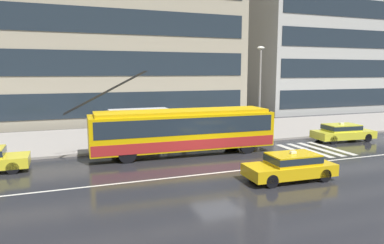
% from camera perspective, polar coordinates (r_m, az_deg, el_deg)
% --- Properties ---
extents(ground_plane, '(160.00, 160.00, 0.00)m').
position_cam_1_polar(ground_plane, '(19.28, 4.17, -7.19)').
color(ground_plane, '#232328').
extents(sidewalk_slab, '(80.00, 10.00, 0.14)m').
position_cam_1_polar(sidewalk_slab, '(28.40, -4.13, -2.04)').
color(sidewalk_slab, gray).
rests_on(sidewalk_slab, ground_plane).
extents(crosswalk_stripe_edge_near, '(0.44, 4.40, 0.01)m').
position_cam_1_polar(crosswalk_stripe_edge_near, '(23.71, 16.86, -4.59)').
color(crosswalk_stripe_edge_near, beige).
rests_on(crosswalk_stripe_edge_near, ground_plane).
extents(crosswalk_stripe_inner_a, '(0.44, 4.40, 0.01)m').
position_cam_1_polar(crosswalk_stripe_inner_a, '(24.26, 18.57, -4.38)').
color(crosswalk_stripe_inner_a, beige).
rests_on(crosswalk_stripe_inner_a, ground_plane).
extents(crosswalk_stripe_center, '(0.44, 4.40, 0.01)m').
position_cam_1_polar(crosswalk_stripe_center, '(24.82, 20.19, -4.17)').
color(crosswalk_stripe_center, beige).
rests_on(crosswalk_stripe_center, ground_plane).
extents(crosswalk_stripe_inner_b, '(0.44, 4.40, 0.01)m').
position_cam_1_polar(crosswalk_stripe_inner_b, '(25.41, 21.74, -3.98)').
color(crosswalk_stripe_inner_b, beige).
rests_on(crosswalk_stripe_inner_b, ground_plane).
extents(lane_centre_line, '(72.00, 0.14, 0.01)m').
position_cam_1_polar(lane_centre_line, '(18.23, 5.74, -8.10)').
color(lane_centre_line, silver).
rests_on(lane_centre_line, ground_plane).
extents(trolleybus, '(12.73, 2.90, 5.20)m').
position_cam_1_polar(trolleybus, '(21.70, -1.40, -1.28)').
color(trolleybus, '#DFAA07').
rests_on(trolleybus, ground_plane).
extents(taxi_ahead_of_bus, '(4.64, 2.19, 1.39)m').
position_cam_1_polar(taxi_ahead_of_bus, '(28.21, 23.42, -1.46)').
color(taxi_ahead_of_bus, yellow).
rests_on(taxi_ahead_of_bus, ground_plane).
extents(taxi_oncoming_near, '(4.34, 1.91, 1.39)m').
position_cam_1_polar(taxi_oncoming_near, '(17.33, 15.85, -6.85)').
color(taxi_oncoming_near, gold).
rests_on(taxi_oncoming_near, ground_plane).
extents(bus_shelter, '(4.01, 1.68, 2.46)m').
position_cam_1_polar(bus_shelter, '(24.10, -8.69, 0.68)').
color(bus_shelter, gray).
rests_on(bus_shelter, sidewalk_slab).
extents(pedestrian_at_shelter, '(1.56, 1.56, 1.99)m').
position_cam_1_polar(pedestrian_at_shelter, '(23.06, -12.83, -0.33)').
color(pedestrian_at_shelter, black).
rests_on(pedestrian_at_shelter, sidewalk_slab).
extents(pedestrian_approaching_curb, '(1.47, 1.47, 2.00)m').
position_cam_1_polar(pedestrian_approaching_curb, '(26.51, -1.46, 0.91)').
color(pedestrian_approaching_curb, '#49544D').
rests_on(pedestrian_approaching_curb, sidewalk_slab).
extents(street_lamp, '(0.60, 0.32, 6.84)m').
position_cam_1_polar(street_lamp, '(26.65, 11.06, 6.05)').
color(street_lamp, gray).
rests_on(street_lamp, sidewalk_slab).
extents(office_tower_corner_left, '(27.65, 15.70, 23.28)m').
position_cam_1_polar(office_tower_corner_left, '(41.41, -14.02, 17.05)').
color(office_tower_corner_left, '#A29781').
rests_on(office_tower_corner_left, ground_plane).
extents(office_tower_corner_right, '(19.40, 12.50, 21.86)m').
position_cam_1_polar(office_tower_corner_right, '(51.29, 19.15, 14.30)').
color(office_tower_corner_right, '#AEAEAA').
rests_on(office_tower_corner_right, ground_plane).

